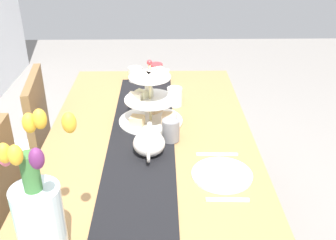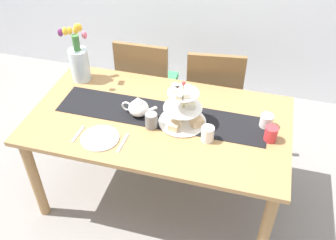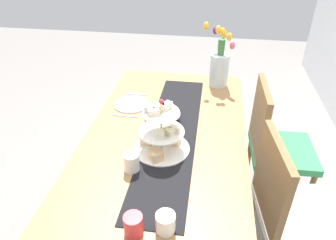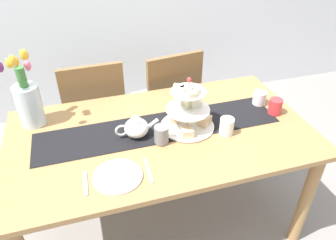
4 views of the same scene
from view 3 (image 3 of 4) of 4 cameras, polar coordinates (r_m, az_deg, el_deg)
name	(u,v)px [view 3 (image 3 of 4)]	position (r m, az deg, el deg)	size (l,w,h in m)	color
ground_plane	(166,217)	(2.31, -0.30, -17.32)	(8.00, 8.00, 0.00)	gray
dining_table	(166,147)	(1.86, -0.35, -4.89)	(1.65, 0.91, 0.73)	#A37747
chair_left	(273,142)	(2.22, 18.70, -3.89)	(0.43, 0.43, 0.91)	brown
chair_right	(288,206)	(1.81, 21.04, -14.53)	(0.47, 0.47, 0.91)	brown
table_runner	(172,133)	(1.80, 0.76, -2.43)	(1.35, 0.28, 0.00)	black
tiered_cake_stand	(161,135)	(1.62, -1.33, -2.70)	(0.30, 0.30, 0.30)	beige
teapot	(169,112)	(1.88, 0.26, 1.47)	(0.24, 0.13, 0.14)	white
tulip_vase	(219,66)	(2.30, 9.38, 9.80)	(0.16, 0.22, 0.46)	silver
cream_jug	(165,223)	(1.29, -0.46, -18.28)	(0.08, 0.08, 0.09)	white
dinner_plate_left	(131,104)	(2.09, -6.73, 2.92)	(0.23, 0.23, 0.01)	white
fork_left	(136,94)	(2.21, -5.81, 4.75)	(0.02, 0.15, 0.01)	silver
knife_left	(126,116)	(1.97, -7.75, 0.76)	(0.01, 0.17, 0.01)	silver
mug_grey	(151,122)	(1.81, -3.10, -0.39)	(0.08, 0.08, 0.10)	slate
mug_white_text	(132,162)	(1.54, -6.68, -7.69)	(0.08, 0.08, 0.10)	white
mug_orange	(133,225)	(1.28, -6.34, -18.57)	(0.08, 0.08, 0.10)	red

